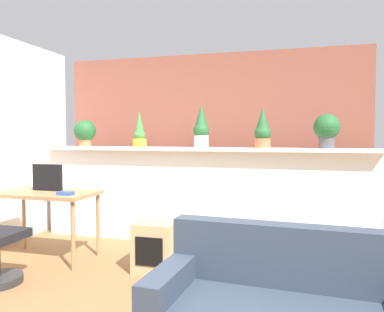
% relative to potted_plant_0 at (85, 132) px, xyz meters
% --- Properties ---
extents(divider_wall, '(4.23, 0.16, 1.18)m').
position_rel_potted_plant_0_xyz_m(divider_wall, '(1.58, 0.04, -0.83)').
color(divider_wall, white).
rests_on(divider_wall, ground).
extents(plant_shelf, '(4.23, 0.32, 0.04)m').
position_rel_potted_plant_0_xyz_m(plant_shelf, '(1.58, -0.00, -0.22)').
color(plant_shelf, white).
rests_on(plant_shelf, divider_wall).
extents(brick_wall_behind, '(4.23, 0.10, 2.50)m').
position_rel_potted_plant_0_xyz_m(brick_wall_behind, '(1.58, 0.64, -0.17)').
color(brick_wall_behind, brown).
rests_on(brick_wall_behind, ground).
extents(potted_plant_0, '(0.29, 0.29, 0.36)m').
position_rel_potted_plant_0_xyz_m(potted_plant_0, '(0.00, 0.00, 0.00)').
color(potted_plant_0, '#C66B42').
rests_on(potted_plant_0, plant_shelf).
extents(potted_plant_1, '(0.18, 0.18, 0.46)m').
position_rel_potted_plant_0_xyz_m(potted_plant_1, '(0.82, -0.04, -0.01)').
color(potted_plant_1, gold).
rests_on(potted_plant_1, plant_shelf).
extents(potted_plant_2, '(0.20, 0.20, 0.53)m').
position_rel_potted_plant_0_xyz_m(potted_plant_2, '(1.62, 0.03, 0.05)').
color(potted_plant_2, silver).
rests_on(potted_plant_2, plant_shelf).
extents(potted_plant_3, '(0.20, 0.20, 0.48)m').
position_rel_potted_plant_0_xyz_m(potted_plant_3, '(2.38, -0.02, 0.02)').
color(potted_plant_3, '#C66B42').
rests_on(potted_plant_3, plant_shelf).
extents(potted_plant_4, '(0.29, 0.29, 0.39)m').
position_rel_potted_plant_0_xyz_m(potted_plant_4, '(3.10, 0.02, 0.03)').
color(potted_plant_4, '#4C4C51').
rests_on(potted_plant_4, plant_shelf).
extents(desk, '(1.10, 0.60, 0.75)m').
position_rel_potted_plant_0_xyz_m(desk, '(0.10, -0.99, -0.75)').
color(desk, '#99754C').
rests_on(desk, ground).
extents(tv_monitor, '(0.37, 0.04, 0.30)m').
position_rel_potted_plant_0_xyz_m(tv_monitor, '(0.07, -0.91, -0.52)').
color(tv_monitor, black).
rests_on(tv_monitor, desk).
extents(side_cube_shelf, '(0.40, 0.41, 0.50)m').
position_rel_potted_plant_0_xyz_m(side_cube_shelf, '(1.41, -1.01, -1.17)').
color(side_cube_shelf, tan).
rests_on(side_cube_shelf, ground).
extents(book_on_desk, '(0.15, 0.11, 0.04)m').
position_rel_potted_plant_0_xyz_m(book_on_desk, '(0.45, -1.13, -0.65)').
color(book_on_desk, '#2D4C8C').
rests_on(book_on_desk, desk).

